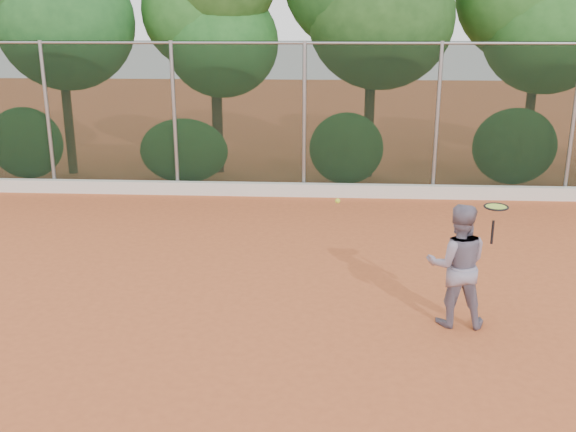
{
  "coord_description": "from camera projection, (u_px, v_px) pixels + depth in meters",
  "views": [
    {
      "loc": [
        0.53,
        -7.64,
        3.84
      ],
      "look_at": [
        0.0,
        1.0,
        1.25
      ],
      "focal_mm": 40.0,
      "sensor_mm": 36.0,
      "label": 1
    }
  ],
  "objects": [
    {
      "name": "ground",
      "position": [
        283.0,
        329.0,
        8.43
      ],
      "size": [
        80.0,
        80.0,
        0.0
      ],
      "primitive_type": "plane",
      "color": "#C45B2E",
      "rests_on": "ground"
    },
    {
      "name": "concrete_curb",
      "position": [
        303.0,
        190.0,
        14.91
      ],
      "size": [
        24.0,
        0.2,
        0.3
      ],
      "primitive_type": "cube",
      "color": "silver",
      "rests_on": "ground"
    },
    {
      "name": "tennis_player",
      "position": [
        457.0,
        265.0,
        8.35
      ],
      "size": [
        0.84,
        0.67,
        1.66
      ],
      "primitive_type": "imported",
      "rotation": [
        0.0,
        0.0,
        3.09
      ],
      "color": "gray",
      "rests_on": "ground"
    },
    {
      "name": "chainlink_fence",
      "position": [
        304.0,
        115.0,
        14.6
      ],
      "size": [
        24.09,
        0.09,
        3.5
      ],
      "color": "black",
      "rests_on": "ground"
    },
    {
      "name": "foliage_backdrop",
      "position": [
        286.0,
        1.0,
        15.79
      ],
      "size": [
        23.7,
        3.63,
        7.55
      ],
      "color": "#3C2917",
      "rests_on": "ground"
    },
    {
      "name": "tennis_racket",
      "position": [
        496.0,
        210.0,
        7.93
      ],
      "size": [
        0.38,
        0.38,
        0.52
      ],
      "color": "black",
      "rests_on": "ground"
    },
    {
      "name": "tennis_ball_in_flight",
      "position": [
        338.0,
        201.0,
        8.61
      ],
      "size": [
        0.07,
        0.07,
        0.07
      ],
      "color": "#BCD630",
      "rests_on": "ground"
    }
  ]
}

